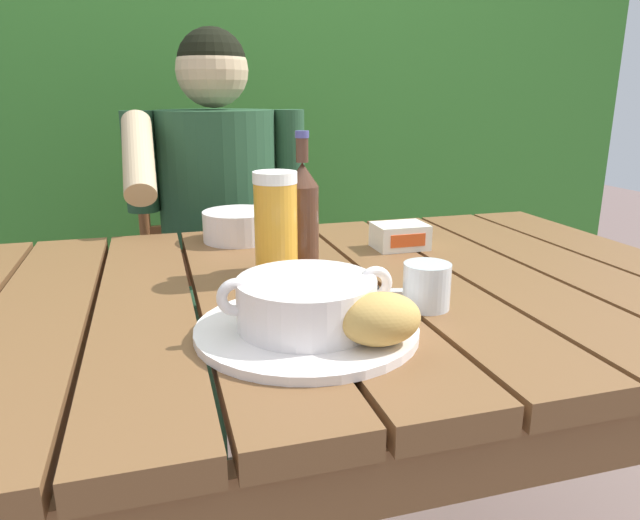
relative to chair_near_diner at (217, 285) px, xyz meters
name	(u,v)px	position (x,y,z in m)	size (l,w,h in m)	color
dining_table	(330,333)	(0.10, -0.88, 0.19)	(1.35, 0.88, 0.75)	brown
hedge_backdrop	(205,91)	(0.07, 0.79, 0.60)	(3.55, 0.81, 2.39)	#38792D
chair_near_diner	(217,285)	(0.00, 0.00, 0.00)	(0.45, 0.42, 0.99)	brown
person_eating	(220,222)	(0.00, -0.20, 0.25)	(0.48, 0.47, 1.23)	#254A2E
serving_plate	(307,329)	(0.01, -1.08, 0.29)	(0.30, 0.30, 0.01)	white
soup_bowl	(306,301)	(0.01, -1.08, 0.33)	(0.23, 0.18, 0.07)	white
bread_roll	(380,319)	(0.08, -1.16, 0.32)	(0.10, 0.08, 0.06)	tan
beer_glass	(276,226)	(0.02, -0.84, 0.37)	(0.07, 0.07, 0.18)	gold
beer_bottle	(303,214)	(0.08, -0.79, 0.38)	(0.06, 0.06, 0.25)	#4B2D1F
water_glass_small	(427,286)	(0.20, -1.04, 0.31)	(0.07, 0.07, 0.07)	silver
butter_tub	(400,236)	(0.31, -0.71, 0.31)	(0.11, 0.08, 0.05)	white
table_knife	(377,291)	(0.16, -0.96, 0.28)	(0.15, 0.06, 0.01)	silver
diner_bowl	(239,226)	(0.00, -0.55, 0.31)	(0.16, 0.16, 0.06)	white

